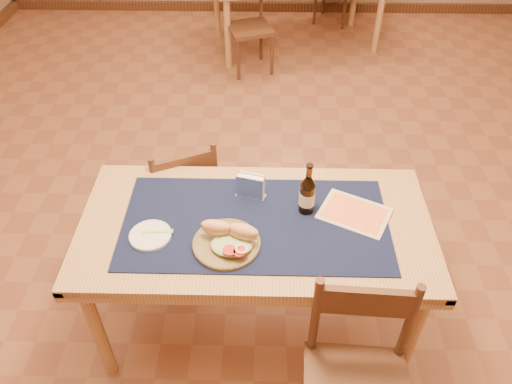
{
  "coord_description": "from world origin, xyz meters",
  "views": [
    {
      "loc": [
        0.04,
        -2.38,
        2.36
      ],
      "look_at": [
        0.0,
        -0.7,
        0.85
      ],
      "focal_mm": 35.0,
      "sensor_mm": 36.0,
      "label": 1
    }
  ],
  "objects_px": {
    "sandwich_plate": "(228,241)",
    "chair_main_far": "(183,193)",
    "napkin_holder": "(251,187)",
    "beer_bottle": "(307,194)",
    "main_table": "(256,236)",
    "chair_main_near": "(357,382)"
  },
  "relations": [
    {
      "from": "chair_main_far",
      "to": "sandwich_plate",
      "type": "bearing_deg",
      "value": -64.88
    },
    {
      "from": "napkin_holder",
      "to": "chair_main_far",
      "type": "bearing_deg",
      "value": 137.92
    },
    {
      "from": "main_table",
      "to": "beer_bottle",
      "type": "distance_m",
      "value": 0.31
    },
    {
      "from": "main_table",
      "to": "beer_bottle",
      "type": "xyz_separation_m",
      "value": [
        0.23,
        0.08,
        0.19
      ]
    },
    {
      "from": "sandwich_plate",
      "to": "chair_main_far",
      "type": "bearing_deg",
      "value": 115.12
    },
    {
      "from": "beer_bottle",
      "to": "napkin_holder",
      "type": "relative_size",
      "value": 1.81
    },
    {
      "from": "napkin_holder",
      "to": "chair_main_near",
      "type": "bearing_deg",
      "value": -60.35
    },
    {
      "from": "chair_main_far",
      "to": "chair_main_near",
      "type": "height_order",
      "value": "chair_main_near"
    },
    {
      "from": "main_table",
      "to": "chair_main_near",
      "type": "relative_size",
      "value": 1.75
    },
    {
      "from": "sandwich_plate",
      "to": "beer_bottle",
      "type": "xyz_separation_m",
      "value": [
        0.34,
        0.23,
        0.07
      ]
    },
    {
      "from": "beer_bottle",
      "to": "napkin_holder",
      "type": "height_order",
      "value": "beer_bottle"
    },
    {
      "from": "chair_main_far",
      "to": "beer_bottle",
      "type": "relative_size",
      "value": 3.08
    },
    {
      "from": "napkin_holder",
      "to": "main_table",
      "type": "bearing_deg",
      "value": -81.33
    },
    {
      "from": "main_table",
      "to": "sandwich_plate",
      "type": "xyz_separation_m",
      "value": [
        -0.11,
        -0.14,
        0.12
      ]
    },
    {
      "from": "chair_main_near",
      "to": "sandwich_plate",
      "type": "height_order",
      "value": "chair_main_near"
    },
    {
      "from": "chair_main_far",
      "to": "napkin_holder",
      "type": "bearing_deg",
      "value": -42.08
    },
    {
      "from": "sandwich_plate",
      "to": "beer_bottle",
      "type": "relative_size",
      "value": 1.09
    },
    {
      "from": "beer_bottle",
      "to": "main_table",
      "type": "bearing_deg",
      "value": -160.26
    },
    {
      "from": "main_table",
      "to": "sandwich_plate",
      "type": "bearing_deg",
      "value": -128.09
    },
    {
      "from": "chair_main_near",
      "to": "beer_bottle",
      "type": "relative_size",
      "value": 3.4
    },
    {
      "from": "main_table",
      "to": "chair_main_near",
      "type": "distance_m",
      "value": 0.76
    },
    {
      "from": "chair_main_far",
      "to": "beer_bottle",
      "type": "bearing_deg",
      "value": -34.83
    }
  ]
}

